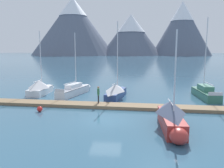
{
  "coord_description": "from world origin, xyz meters",
  "views": [
    {
      "loc": [
        2.05,
        -17.47,
        5.62
      ],
      "look_at": [
        0.0,
        6.0,
        2.0
      ],
      "focal_mm": 36.17,
      "sensor_mm": 36.0,
      "label": 1
    }
  ],
  "objects_px": {
    "sailboat_second_berth": "(76,90)",
    "sailboat_mid_dock_port": "(117,91)",
    "sailboat_nearest_berth": "(41,87)",
    "sailboat_far_berth": "(204,92)",
    "sailboat_mid_dock_starboard": "(171,117)",
    "mooring_buoy_channel_marker": "(40,109)",
    "person_on_dock": "(98,93)"
  },
  "relations": [
    {
      "from": "sailboat_second_berth",
      "to": "mooring_buoy_channel_marker",
      "type": "relative_size",
      "value": 13.34
    },
    {
      "from": "sailboat_nearest_berth",
      "to": "mooring_buoy_channel_marker",
      "type": "xyz_separation_m",
      "value": [
        3.17,
        -8.08,
        -0.61
      ]
    },
    {
      "from": "sailboat_mid_dock_port",
      "to": "person_on_dock",
      "type": "relative_size",
      "value": 5.21
    },
    {
      "from": "sailboat_nearest_berth",
      "to": "sailboat_mid_dock_starboard",
      "type": "bearing_deg",
      "value": -39.28
    },
    {
      "from": "sailboat_second_berth",
      "to": "sailboat_mid_dock_port",
      "type": "height_order",
      "value": "sailboat_mid_dock_port"
    },
    {
      "from": "sailboat_far_berth",
      "to": "person_on_dock",
      "type": "relative_size",
      "value": 5.49
    },
    {
      "from": "person_on_dock",
      "to": "sailboat_mid_dock_starboard",
      "type": "bearing_deg",
      "value": -45.59
    },
    {
      "from": "sailboat_mid_dock_starboard",
      "to": "sailboat_far_berth",
      "type": "bearing_deg",
      "value": 63.24
    },
    {
      "from": "sailboat_mid_dock_port",
      "to": "mooring_buoy_channel_marker",
      "type": "relative_size",
      "value": 15.33
    },
    {
      "from": "sailboat_mid_dock_port",
      "to": "sailboat_mid_dock_starboard",
      "type": "relative_size",
      "value": 1.28
    },
    {
      "from": "sailboat_mid_dock_port",
      "to": "mooring_buoy_channel_marker",
      "type": "distance_m",
      "value": 9.45
    },
    {
      "from": "sailboat_far_berth",
      "to": "sailboat_mid_dock_port",
      "type": "bearing_deg",
      "value": -174.54
    },
    {
      "from": "sailboat_mid_dock_starboard",
      "to": "person_on_dock",
      "type": "distance_m",
      "value": 8.76
    },
    {
      "from": "sailboat_far_berth",
      "to": "sailboat_second_berth",
      "type": "bearing_deg",
      "value": 178.19
    },
    {
      "from": "sailboat_second_berth",
      "to": "sailboat_mid_dock_port",
      "type": "xyz_separation_m",
      "value": [
        5.3,
        -1.48,
        0.23
      ]
    },
    {
      "from": "sailboat_nearest_berth",
      "to": "sailboat_second_berth",
      "type": "bearing_deg",
      "value": 2.3
    },
    {
      "from": "sailboat_second_berth",
      "to": "sailboat_far_berth",
      "type": "xyz_separation_m",
      "value": [
        15.63,
        -0.49,
        0.03
      ]
    },
    {
      "from": "person_on_dock",
      "to": "sailboat_mid_dock_port",
      "type": "bearing_deg",
      "value": 69.69
    },
    {
      "from": "sailboat_mid_dock_port",
      "to": "sailboat_nearest_berth",
      "type": "bearing_deg",
      "value": 172.38
    },
    {
      "from": "sailboat_nearest_berth",
      "to": "sailboat_far_berth",
      "type": "bearing_deg",
      "value": -0.9
    },
    {
      "from": "sailboat_second_berth",
      "to": "person_on_dock",
      "type": "height_order",
      "value": "sailboat_second_berth"
    },
    {
      "from": "mooring_buoy_channel_marker",
      "to": "person_on_dock",
      "type": "bearing_deg",
      "value": 27.49
    },
    {
      "from": "sailboat_nearest_berth",
      "to": "sailboat_far_berth",
      "type": "distance_m",
      "value": 20.07
    },
    {
      "from": "sailboat_nearest_berth",
      "to": "person_on_dock",
      "type": "relative_size",
      "value": 4.69
    },
    {
      "from": "sailboat_nearest_berth",
      "to": "sailboat_second_berth",
      "type": "height_order",
      "value": "sailboat_nearest_berth"
    },
    {
      "from": "person_on_dock",
      "to": "mooring_buoy_channel_marker",
      "type": "height_order",
      "value": "person_on_dock"
    },
    {
      "from": "sailboat_second_berth",
      "to": "sailboat_far_berth",
      "type": "distance_m",
      "value": 15.64
    },
    {
      "from": "sailboat_second_berth",
      "to": "sailboat_mid_dock_starboard",
      "type": "relative_size",
      "value": 1.11
    },
    {
      "from": "sailboat_far_berth",
      "to": "sailboat_nearest_berth",
      "type": "bearing_deg",
      "value": 179.1
    },
    {
      "from": "sailboat_nearest_berth",
      "to": "sailboat_far_berth",
      "type": "height_order",
      "value": "sailboat_far_berth"
    },
    {
      "from": "sailboat_nearest_berth",
      "to": "sailboat_mid_dock_starboard",
      "type": "height_order",
      "value": "sailboat_nearest_berth"
    },
    {
      "from": "sailboat_mid_dock_starboard",
      "to": "mooring_buoy_channel_marker",
      "type": "height_order",
      "value": "sailboat_mid_dock_starboard"
    }
  ]
}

